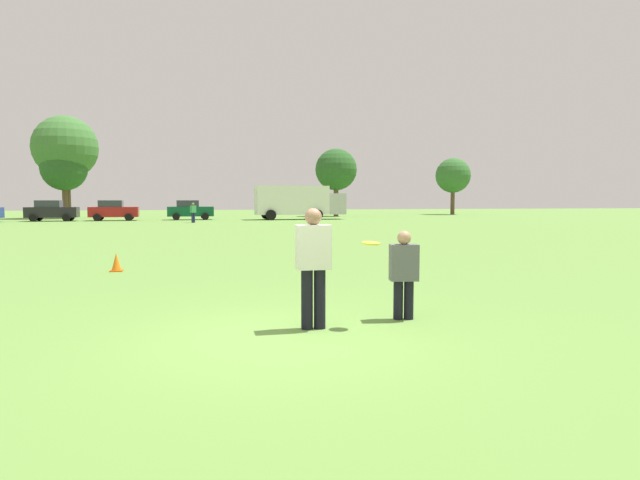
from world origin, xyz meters
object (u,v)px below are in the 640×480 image
(parked_car_mid_left, at_px, (52,211))
(box_truck, at_px, (298,201))
(parked_car_mid_right, at_px, (190,210))
(parked_car_center, at_px, (113,210))
(frisbee, at_px, (371,243))
(traffic_cone, at_px, (116,263))
(bystander_sideline_watcher, at_px, (193,211))
(player_thrower, at_px, (313,261))
(player_defender, at_px, (404,270))

(parked_car_mid_left, relative_size, box_truck, 0.50)
(parked_car_mid_left, height_order, parked_car_mid_right, same)
(parked_car_center, height_order, parked_car_mid_right, same)
(frisbee, relative_size, traffic_cone, 0.57)
(traffic_cone, distance_m, bystander_sideline_watcher, 30.47)
(player_thrower, bearing_deg, parked_car_mid_left, 107.65)
(player_thrower, height_order, player_defender, player_thrower)
(player_thrower, distance_m, parked_car_mid_left, 46.10)
(parked_car_mid_right, relative_size, bystander_sideline_watcher, 2.61)
(player_defender, xyz_separation_m, traffic_cone, (-5.17, 7.01, -0.54))
(box_truck, distance_m, bystander_sideline_watcher, 11.15)
(player_defender, height_order, parked_car_center, parked_car_center)
(player_thrower, distance_m, player_defender, 1.54)
(player_defender, relative_size, parked_car_mid_right, 0.33)
(bystander_sideline_watcher, bearing_deg, frisbee, -85.91)
(player_defender, distance_m, box_truck, 43.32)
(traffic_cone, height_order, parked_car_mid_left, parked_car_mid_left)
(player_thrower, xyz_separation_m, bystander_sideline_watcher, (-1.86, 37.71, -0.06))
(traffic_cone, bearing_deg, player_defender, -53.57)
(box_truck, bearing_deg, player_thrower, -100.31)
(player_thrower, relative_size, parked_car_mid_right, 0.41)
(player_defender, height_order, traffic_cone, player_defender)
(parked_car_mid_left, xyz_separation_m, parked_car_mid_right, (11.79, 0.69, 0.00))
(parked_car_mid_right, bearing_deg, parked_car_mid_left, -176.66)
(box_truck, bearing_deg, traffic_cone, -107.82)
(parked_car_center, relative_size, box_truck, 0.50)
(frisbee, height_order, bystander_sideline_watcher, bystander_sideline_watcher)
(player_thrower, bearing_deg, player_defender, 11.20)
(player_defender, bearing_deg, parked_car_mid_right, 94.76)
(box_truck, height_order, bystander_sideline_watcher, box_truck)
(player_defender, bearing_deg, traffic_cone, 126.43)
(frisbee, xyz_separation_m, bystander_sideline_watcher, (-2.70, 37.77, -0.31))
(player_thrower, distance_m, parked_car_mid_right, 44.68)
(player_defender, xyz_separation_m, box_truck, (6.35, 42.84, 0.99))
(frisbee, relative_size, parked_car_mid_right, 0.06)
(parked_car_center, xyz_separation_m, parked_car_mid_right, (6.68, 0.59, 0.00))
(parked_car_center, relative_size, bystander_sideline_watcher, 2.61)
(frisbee, bearing_deg, player_defender, 28.69)
(parked_car_mid_left, relative_size, parked_car_center, 1.00)
(parked_car_mid_left, height_order, box_truck, box_truck)
(frisbee, distance_m, parked_car_center, 45.15)
(player_defender, bearing_deg, frisbee, -151.31)
(traffic_cone, relative_size, parked_car_mid_right, 0.11)
(player_thrower, distance_m, traffic_cone, 8.21)
(player_defender, bearing_deg, bystander_sideline_watcher, 95.13)
(player_defender, xyz_separation_m, parked_car_mid_left, (-15.48, 43.64, 0.16))
(traffic_cone, bearing_deg, parked_car_mid_left, 105.71)
(frisbee, bearing_deg, parked_car_mid_right, 93.89)
(player_defender, relative_size, frisbee, 5.09)
(parked_car_center, distance_m, bystander_sideline_watcher, 9.44)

